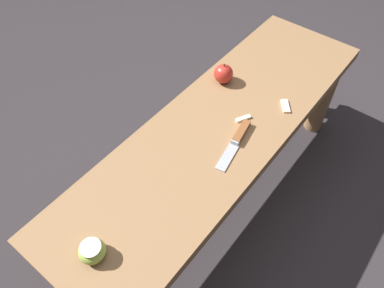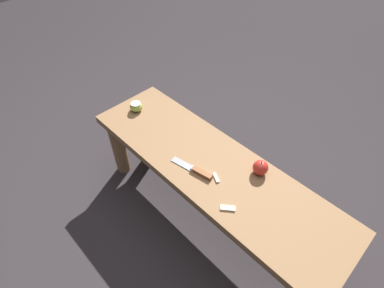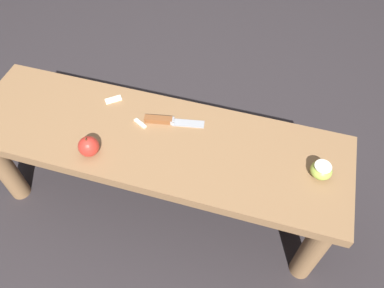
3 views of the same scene
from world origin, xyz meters
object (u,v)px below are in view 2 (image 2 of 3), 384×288
Objects in this scene: wooden_bench at (211,177)px; apple_cut at (136,107)px; apple_whole at (260,168)px; knife at (197,171)px.

wooden_bench is 19.55× the size of apple_cut.
knife is at bearing 44.91° from apple_whole.
apple_whole reaches higher than knife.
apple_cut is (0.73, 0.13, -0.01)m from apple_whole.
knife is at bearing 172.48° from apple_cut.
apple_whole is at bearing -146.60° from wooden_bench.
knife is 3.11× the size of apple_cut.
wooden_bench is at bearing -113.00° from knife.
apple_whole is (-0.20, -0.20, 0.03)m from knife.
knife is at bearing 77.47° from wooden_bench.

